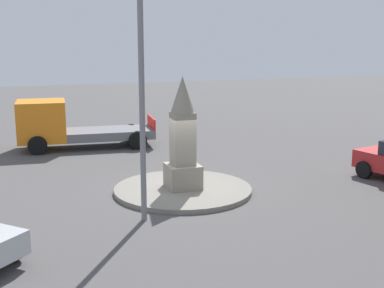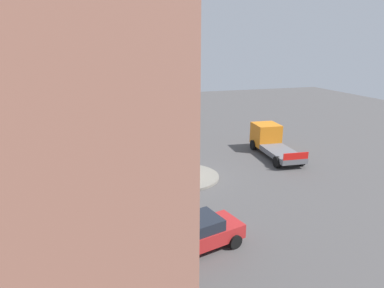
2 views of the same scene
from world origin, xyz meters
TOP-DOWN VIEW (x-y plane):
  - ground_plane at (0.00, 0.00)m, footprint 80.00×80.00m
  - traffic_island at (0.00, 0.00)m, footprint 4.63×4.63m
  - monument at (0.00, 0.00)m, footprint 1.08×1.08m
  - streetlamp at (1.89, 2.22)m, footprint 3.72×0.28m
  - truck_orange_far_side at (3.06, -8.26)m, footprint 6.29×2.70m

SIDE VIEW (x-z plane):
  - ground_plane at x=0.00m, z-range 0.00..0.00m
  - traffic_island at x=0.00m, z-range 0.00..0.16m
  - truck_orange_far_side at x=3.06m, z-range -0.05..2.21m
  - monument at x=0.00m, z-range -0.07..3.67m
  - streetlamp at x=1.89m, z-range 0.83..7.99m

